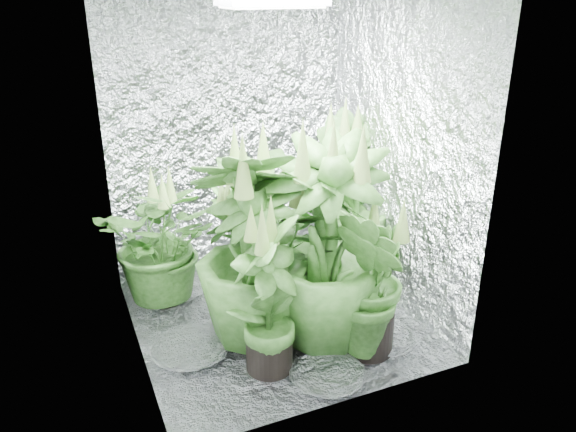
% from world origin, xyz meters
% --- Properties ---
extents(ground, '(1.60, 1.60, 0.00)m').
position_xyz_m(ground, '(0.00, 0.00, 0.00)').
color(ground, silver).
rests_on(ground, ground).
extents(walls, '(1.62, 1.62, 2.00)m').
position_xyz_m(walls, '(0.00, 0.00, 1.00)').
color(walls, silver).
rests_on(walls, ground).
extents(plant_a, '(0.92, 0.92, 0.87)m').
position_xyz_m(plant_a, '(-0.56, 0.51, 0.41)').
color(plant_a, black).
rests_on(plant_a, ground).
extents(plant_b, '(0.62, 0.62, 0.94)m').
position_xyz_m(plant_b, '(-0.20, 0.13, 0.43)').
color(plant_b, black).
rests_on(plant_b, ground).
extents(plant_c, '(0.70, 0.70, 1.21)m').
position_xyz_m(plant_c, '(0.64, 0.32, 0.56)').
color(plant_c, black).
rests_on(plant_c, ground).
extents(plant_d, '(0.77, 0.77, 1.23)m').
position_xyz_m(plant_d, '(-0.18, -0.13, 0.57)').
color(plant_d, black).
rests_on(plant_d, ground).
extents(plant_e, '(0.90, 0.90, 1.04)m').
position_xyz_m(plant_e, '(0.08, -0.03, 0.49)').
color(plant_e, black).
rests_on(plant_e, ground).
extents(plant_f, '(0.62, 0.62, 0.95)m').
position_xyz_m(plant_f, '(-0.20, -0.41, 0.43)').
color(plant_f, black).
rests_on(plant_f, ground).
extents(plant_g, '(0.53, 0.53, 0.92)m').
position_xyz_m(plant_g, '(0.36, -0.48, 0.42)').
color(plant_g, black).
rests_on(plant_g, ground).
extents(plant_h, '(0.90, 0.90, 1.26)m').
position_xyz_m(plant_h, '(0.18, -0.29, 0.59)').
color(plant_h, black).
rests_on(plant_h, ground).
extents(circulation_fan, '(0.17, 0.26, 0.31)m').
position_xyz_m(circulation_fan, '(0.62, 0.56, 0.13)').
color(circulation_fan, black).
rests_on(circulation_fan, ground).
extents(plant_label, '(0.05, 0.04, 0.07)m').
position_xyz_m(plant_label, '(0.42, -0.51, 0.30)').
color(plant_label, white).
rests_on(plant_label, plant_g).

